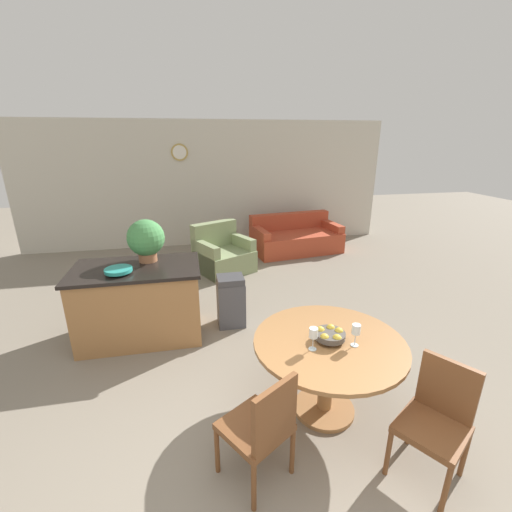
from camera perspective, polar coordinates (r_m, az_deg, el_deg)
The scene contains 13 objects.
wall_back at distance 7.78m, azimuth -7.88°, elevation 11.72°, with size 8.00×0.09×2.70m.
dining_table at distance 3.10m, azimuth 11.92°, elevation -16.17°, with size 1.28×1.28×0.73m.
dining_chair_near_left at distance 2.59m, azimuth 1.02°, elevation -26.38°, with size 0.58×0.58×0.88m.
dining_chair_near_right at distance 2.93m, azimuth 27.95°, elevation -22.48°, with size 0.58×0.58×0.88m.
fruit_bowl at distance 2.98m, azimuth 12.23°, elevation -12.69°, with size 0.26×0.26×0.10m.
wine_glass_left at distance 2.80m, azimuth 9.55°, elevation -12.68°, with size 0.07×0.07×0.19m.
wine_glass_right at distance 2.92m, azimuth 16.34°, elevation -11.79°, with size 0.07×0.07×0.19m.
kitchen_island at distance 4.39m, azimuth -18.78°, elevation -7.29°, with size 1.46×0.86×0.91m.
teal_bowl at distance 4.06m, azimuth -21.96°, elevation -2.20°, with size 0.30×0.30×0.06m.
potted_plant at distance 4.29m, azimuth -17.86°, elevation 2.72°, with size 0.44×0.44×0.51m.
trash_bin at distance 4.47m, azimuth -4.20°, elevation -7.48°, with size 0.35×0.31×0.67m.
couch at distance 7.44m, azimuth 6.57°, elevation 2.92°, with size 1.93×1.19×0.76m.
armchair at distance 6.30m, azimuth -5.56°, elevation 0.13°, with size 1.17×1.15×0.86m.
Camera 1 is at (-0.50, -1.38, 2.33)m, focal length 24.00 mm.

